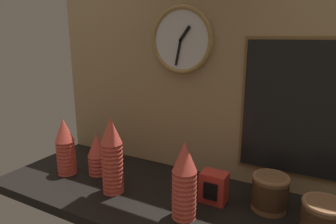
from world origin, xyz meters
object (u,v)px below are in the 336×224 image
(bowl_stack_far_right, at_px, (323,220))
(bowl_stack_right, at_px, (270,192))
(wall_clock, at_px, (181,40))
(cup_stack_center_right, at_px, (184,180))
(cup_stack_left, at_px, (97,154))
(napkin_dispenser, at_px, (214,187))
(menu_board, at_px, (306,110))
(cup_stack_far_left, at_px, (65,146))
(cup_stack_center_left, at_px, (112,155))

(bowl_stack_far_right, relative_size, bowl_stack_right, 1.00)
(bowl_stack_right, distance_m, wall_clock, 0.70)
(cup_stack_center_right, xyz_separation_m, wall_clock, (-0.18, 0.34, 0.46))
(cup_stack_left, distance_m, napkin_dispenser, 0.55)
(cup_stack_center_right, bearing_deg, bowl_stack_right, 37.58)
(bowl_stack_right, height_order, menu_board, menu_board)
(cup_stack_left, relative_size, cup_stack_center_right, 0.69)
(cup_stack_far_left, bearing_deg, wall_clock, 33.31)
(cup_stack_far_left, distance_m, bowl_stack_far_right, 1.05)
(cup_stack_center_right, bearing_deg, menu_board, 46.72)
(bowl_stack_right, bearing_deg, cup_stack_center_left, -163.47)
(cup_stack_far_left, relative_size, cup_stack_center_left, 0.84)
(cup_stack_left, distance_m, menu_board, 0.89)
(cup_stack_center_right, bearing_deg, cup_stack_center_left, 176.23)
(cup_stack_left, xyz_separation_m, cup_stack_center_left, (0.17, -0.10, 0.06))
(cup_stack_left, relative_size, bowl_stack_right, 1.46)
(menu_board, height_order, napkin_dispenser, menu_board)
(cup_stack_far_left, height_order, napkin_dispenser, cup_stack_far_left)
(cup_stack_far_left, xyz_separation_m, menu_board, (0.95, 0.30, 0.22))
(bowl_stack_far_right, bearing_deg, cup_stack_center_right, -167.72)
(bowl_stack_right, bearing_deg, napkin_dispenser, -166.22)
(menu_board, bearing_deg, napkin_dispenser, -143.23)
(bowl_stack_far_right, bearing_deg, cup_stack_far_left, -177.83)
(bowl_stack_far_right, bearing_deg, menu_board, 110.56)
(wall_clock, bearing_deg, cup_stack_left, -144.11)
(cup_stack_center_left, xyz_separation_m, menu_board, (0.65, 0.33, 0.19))
(cup_stack_far_left, xyz_separation_m, cup_stack_center_right, (0.62, -0.05, 0.01))
(bowl_stack_right, relative_size, napkin_dispenser, 1.12)
(cup_stack_far_left, relative_size, bowl_stack_right, 1.98)
(cup_stack_center_right, xyz_separation_m, napkin_dispenser, (0.06, 0.14, -0.08))
(cup_stack_far_left, distance_m, cup_stack_center_right, 0.62)
(napkin_dispenser, bearing_deg, bowl_stack_far_right, -8.11)
(cup_stack_center_right, height_order, napkin_dispenser, cup_stack_center_right)
(cup_stack_center_left, height_order, bowl_stack_far_right, cup_stack_center_left)
(cup_stack_left, distance_m, bowl_stack_far_right, 0.92)
(cup_stack_center_left, relative_size, wall_clock, 1.08)
(wall_clock, distance_m, menu_board, 0.57)
(cup_stack_center_left, bearing_deg, cup_stack_far_left, 173.90)
(cup_stack_center_right, height_order, menu_board, menu_board)
(cup_stack_far_left, height_order, wall_clock, wall_clock)
(wall_clock, height_order, menu_board, wall_clock)
(cup_stack_far_left, distance_m, cup_stack_center_left, 0.30)
(cup_stack_center_left, xyz_separation_m, bowl_stack_right, (0.58, 0.17, -0.09))
(bowl_stack_right, distance_m, menu_board, 0.33)
(napkin_dispenser, bearing_deg, cup_stack_left, -177.05)
(bowl_stack_far_right, xyz_separation_m, wall_clock, (-0.61, 0.25, 0.53))
(cup_stack_left, distance_m, wall_clock, 0.63)
(wall_clock, bearing_deg, menu_board, 1.00)
(cup_stack_center_left, bearing_deg, bowl_stack_right, 16.53)
(cup_stack_far_left, distance_m, menu_board, 1.02)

